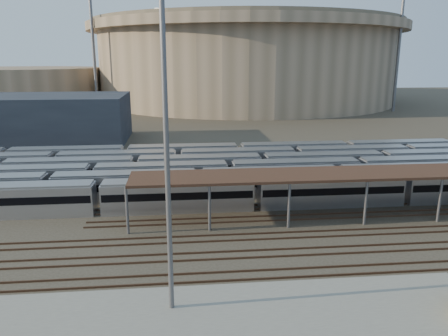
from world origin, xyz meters
TOP-DOWN VIEW (x-y plane):
  - ground at (0.00, 0.00)m, footprint 420.00×420.00m
  - apron at (-5.00, -15.00)m, footprint 50.00×9.00m
  - subway_trains at (1.16, 18.50)m, footprint 128.41×23.90m
  - inspection_shed at (22.00, 4.00)m, footprint 60.30×6.00m
  - empty_tracks at (0.00, -5.00)m, footprint 170.00×9.62m
  - stadium at (25.00, 140.00)m, footprint 124.00×124.00m
  - secondary_arena at (-60.00, 130.00)m, footprint 56.00×56.00m
  - service_building at (-35.00, 55.00)m, footprint 42.00×20.00m
  - floodlight_0 at (-30.00, 110.00)m, footprint 4.00×1.00m
  - floodlight_2 at (70.00, 100.00)m, footprint 4.00×1.00m
  - floodlight_3 at (-10.00, 160.00)m, footprint 4.00×1.00m
  - yard_light_pole at (-3.24, -13.44)m, footprint 0.81×0.36m

SIDE VIEW (x-z plane):
  - ground at x=0.00m, z-range 0.00..0.00m
  - empty_tracks at x=0.00m, z-range 0.00..0.18m
  - apron at x=-5.00m, z-range 0.00..0.20m
  - subway_trains at x=1.16m, z-range 0.00..3.60m
  - inspection_shed at x=22.00m, z-range 2.33..7.63m
  - service_building at x=-35.00m, z-range 0.00..10.00m
  - secondary_arena at x=-60.00m, z-range 0.00..14.00m
  - yard_light_pole at x=-3.24m, z-range 0.28..23.17m
  - stadium at x=25.00m, z-range 0.22..32.72m
  - floodlight_0 at x=-30.00m, z-range 1.45..39.85m
  - floodlight_2 at x=70.00m, z-range 1.45..39.85m
  - floodlight_3 at x=-10.00m, z-range 1.45..39.85m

